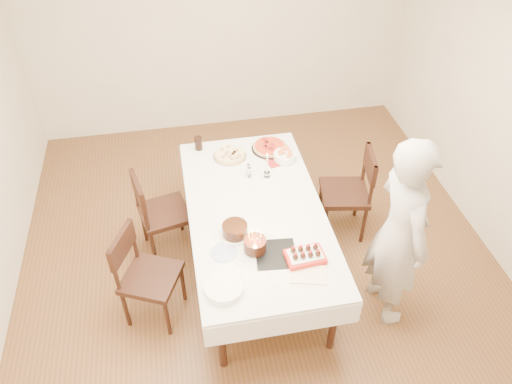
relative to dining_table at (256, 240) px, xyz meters
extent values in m
plane|color=#53391C|center=(0.05, 0.04, -0.38)|extent=(5.00, 5.00, 0.00)
cube|color=beige|center=(0.05, 2.54, 0.98)|extent=(4.50, 0.04, 2.70)
cube|color=silver|center=(0.00, 0.00, 0.00)|extent=(1.24, 2.19, 0.75)
imported|color=#AEA9A4|center=(1.01, -0.61, 0.51)|extent=(0.48, 0.68, 1.77)
cylinder|color=beige|center=(-0.11, 0.78, 0.40)|extent=(0.34, 0.34, 0.04)
cylinder|color=red|center=(0.30, 0.84, 0.40)|extent=(0.38, 0.38, 0.04)
cube|color=#B21E1E|center=(0.34, 0.68, 0.38)|extent=(0.31, 0.31, 0.01)
cylinder|color=white|center=(0.40, 0.64, 0.42)|extent=(0.23, 0.23, 0.07)
cylinder|color=white|center=(0.18, 0.42, 0.51)|extent=(0.07, 0.07, 0.27)
cylinder|color=black|center=(-0.39, 0.96, 0.44)|extent=(0.08, 0.08, 0.14)
cylinder|color=black|center=(-0.22, -0.26, 0.43)|extent=(0.32, 0.32, 0.11)
cube|color=black|center=(0.06, -0.52, 0.38)|extent=(0.34, 0.34, 0.01)
cylinder|color=#35190E|center=(-0.09, -0.45, 0.47)|extent=(0.20, 0.20, 0.17)
cube|color=beige|center=(0.25, -0.77, 0.38)|extent=(0.31, 0.25, 0.02)
cylinder|color=white|center=(-0.39, -0.80, 0.40)|extent=(0.36, 0.36, 0.06)
cylinder|color=white|center=(-0.34, -0.43, 0.38)|extent=(0.27, 0.27, 0.01)
camera|label=1|loc=(-0.58, -3.04, 3.29)|focal=35.00mm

